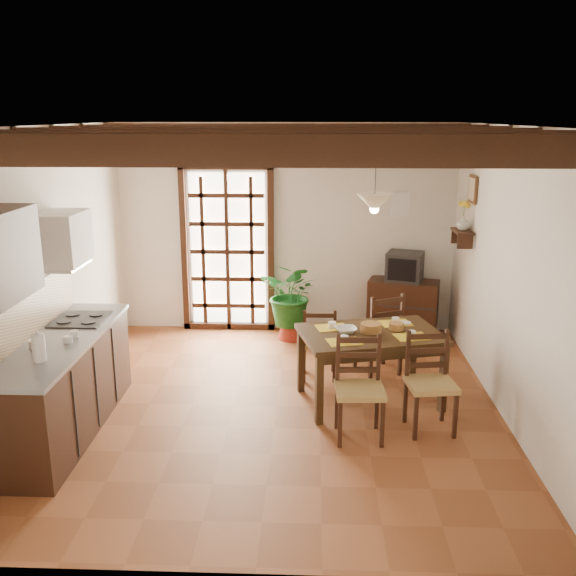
{
  "coord_description": "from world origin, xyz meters",
  "views": [
    {
      "loc": [
        0.35,
        -6.04,
        2.9
      ],
      "look_at": [
        0.1,
        0.4,
        1.15
      ],
      "focal_mm": 40.0,
      "sensor_mm": 36.0,
      "label": 1
    }
  ],
  "objects_px": {
    "dining_table": "(371,341)",
    "potted_plant": "(292,297)",
    "chair_near_left": "(359,407)",
    "chair_near_right": "(430,401)",
    "kitchen_counter": "(64,384)",
    "chair_far_right": "(378,348)",
    "sideboard": "(403,308)",
    "chair_far_left": "(319,355)",
    "crt_tv": "(405,267)",
    "pendant_lamp": "(375,201)"
  },
  "relations": [
    {
      "from": "dining_table",
      "to": "potted_plant",
      "type": "relative_size",
      "value": 0.69
    },
    {
      "from": "chair_near_left",
      "to": "chair_near_right",
      "type": "distance_m",
      "value": 0.7
    },
    {
      "from": "kitchen_counter",
      "to": "chair_far_right",
      "type": "relative_size",
      "value": 2.32
    },
    {
      "from": "chair_near_right",
      "to": "sideboard",
      "type": "xyz_separation_m",
      "value": [
        0.1,
        2.67,
        0.09
      ]
    },
    {
      "from": "chair_near_left",
      "to": "chair_far_left",
      "type": "xyz_separation_m",
      "value": [
        -0.36,
        1.38,
        -0.04
      ]
    },
    {
      "from": "chair_far_right",
      "to": "kitchen_counter",
      "type": "bearing_deg",
      "value": 1.53
    },
    {
      "from": "crt_tv",
      "to": "potted_plant",
      "type": "bearing_deg",
      "value": -156.29
    },
    {
      "from": "chair_far_left",
      "to": "pendant_lamp",
      "type": "distance_m",
      "value": 1.95
    },
    {
      "from": "sideboard",
      "to": "crt_tv",
      "type": "relative_size",
      "value": 1.65
    },
    {
      "from": "potted_plant",
      "to": "crt_tv",
      "type": "bearing_deg",
      "value": 5.86
    },
    {
      "from": "chair_near_left",
      "to": "potted_plant",
      "type": "height_order",
      "value": "potted_plant"
    },
    {
      "from": "crt_tv",
      "to": "chair_near_left",
      "type": "bearing_deg",
      "value": -87.41
    },
    {
      "from": "kitchen_counter",
      "to": "dining_table",
      "type": "relative_size",
      "value": 1.43
    },
    {
      "from": "sideboard",
      "to": "potted_plant",
      "type": "bearing_deg",
      "value": -159.07
    },
    {
      "from": "chair_near_left",
      "to": "chair_far_left",
      "type": "distance_m",
      "value": 1.43
    },
    {
      "from": "sideboard",
      "to": "kitchen_counter",
      "type": "bearing_deg",
      "value": -126.42
    },
    {
      "from": "sideboard",
      "to": "potted_plant",
      "type": "distance_m",
      "value": 1.5
    },
    {
      "from": "dining_table",
      "to": "crt_tv",
      "type": "height_order",
      "value": "crt_tv"
    },
    {
      "from": "chair_near_left",
      "to": "crt_tv",
      "type": "relative_size",
      "value": 1.74
    },
    {
      "from": "sideboard",
      "to": "potted_plant",
      "type": "xyz_separation_m",
      "value": [
        -1.48,
        -0.16,
        0.18
      ]
    },
    {
      "from": "crt_tv",
      "to": "potted_plant",
      "type": "distance_m",
      "value": 1.53
    },
    {
      "from": "chair_near_right",
      "to": "pendant_lamp",
      "type": "distance_m",
      "value": 1.99
    },
    {
      "from": "chair_far_right",
      "to": "crt_tv",
      "type": "distance_m",
      "value": 1.51
    },
    {
      "from": "pendant_lamp",
      "to": "chair_near_left",
      "type": "bearing_deg",
      "value": -100.38
    },
    {
      "from": "dining_table",
      "to": "crt_tv",
      "type": "distance_m",
      "value": 2.17
    },
    {
      "from": "kitchen_counter",
      "to": "dining_table",
      "type": "distance_m",
      "value": 3.01
    },
    {
      "from": "kitchen_counter",
      "to": "chair_far_left",
      "type": "relative_size",
      "value": 2.68
    },
    {
      "from": "kitchen_counter",
      "to": "sideboard",
      "type": "bearing_deg",
      "value": 38.73
    },
    {
      "from": "chair_near_right",
      "to": "crt_tv",
      "type": "distance_m",
      "value": 2.75
    },
    {
      "from": "chair_far_left",
      "to": "sideboard",
      "type": "relative_size",
      "value": 0.92
    },
    {
      "from": "chair_far_right",
      "to": "sideboard",
      "type": "bearing_deg",
      "value": -134.13
    },
    {
      "from": "sideboard",
      "to": "crt_tv",
      "type": "bearing_deg",
      "value": -75.16
    },
    {
      "from": "chair_far_right",
      "to": "sideboard",
      "type": "height_order",
      "value": "chair_far_right"
    },
    {
      "from": "chair_far_right",
      "to": "sideboard",
      "type": "xyz_separation_m",
      "value": [
        0.45,
        1.29,
        0.08
      ]
    },
    {
      "from": "potted_plant",
      "to": "chair_far_left",
      "type": "bearing_deg",
      "value": -75.16
    },
    {
      "from": "chair_far_right",
      "to": "pendant_lamp",
      "type": "relative_size",
      "value": 1.15
    },
    {
      "from": "crt_tv",
      "to": "pendant_lamp",
      "type": "relative_size",
      "value": 0.65
    },
    {
      "from": "dining_table",
      "to": "crt_tv",
      "type": "xyz_separation_m",
      "value": [
        0.61,
        2.06,
        0.3
      ]
    },
    {
      "from": "chair_far_right",
      "to": "potted_plant",
      "type": "height_order",
      "value": "potted_plant"
    },
    {
      "from": "dining_table",
      "to": "crt_tv",
      "type": "bearing_deg",
      "value": 59.23
    },
    {
      "from": "kitchen_counter",
      "to": "chair_near_left",
      "type": "bearing_deg",
      "value": -0.39
    },
    {
      "from": "pendant_lamp",
      "to": "potted_plant",
      "type": "bearing_deg",
      "value": 115.47
    },
    {
      "from": "chair_far_right",
      "to": "pendant_lamp",
      "type": "distance_m",
      "value": 1.91
    },
    {
      "from": "kitchen_counter",
      "to": "sideboard",
      "type": "height_order",
      "value": "kitchen_counter"
    },
    {
      "from": "chair_near_right",
      "to": "potted_plant",
      "type": "xyz_separation_m",
      "value": [
        -1.38,
        2.52,
        0.27
      ]
    },
    {
      "from": "dining_table",
      "to": "potted_plant",
      "type": "bearing_deg",
      "value": 100.09
    },
    {
      "from": "chair_far_right",
      "to": "potted_plant",
      "type": "xyz_separation_m",
      "value": [
        -1.03,
        1.13,
        0.27
      ]
    },
    {
      "from": "chair_near_left",
      "to": "chair_far_right",
      "type": "bearing_deg",
      "value": 75.45
    },
    {
      "from": "potted_plant",
      "to": "dining_table",
      "type": "bearing_deg",
      "value": -65.71
    },
    {
      "from": "kitchen_counter",
      "to": "crt_tv",
      "type": "distance_m",
      "value": 4.54
    }
  ]
}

